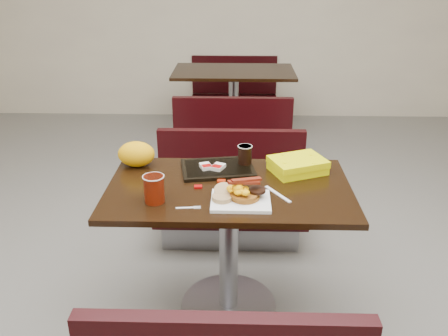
{
  "coord_description": "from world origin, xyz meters",
  "views": [
    {
      "loc": [
        0.03,
        -2.1,
        1.79
      ],
      "look_at": [
        -0.03,
        0.06,
        0.82
      ],
      "focal_mm": 38.05,
      "sensor_mm": 36.0,
      "label": 1
    }
  ],
  "objects_px": {
    "hashbrown_sleeve_left": "(206,166)",
    "hashbrown_sleeve_right": "(218,167)",
    "knife": "(278,194)",
    "coffee_cup_far": "(245,155)",
    "fork": "(185,208)",
    "bench_near_n": "(231,192)",
    "bench_far_s": "(233,131)",
    "coffee_cup_near": "(154,189)",
    "table_far": "(233,107)",
    "pancake_stack": "(245,195)",
    "tray": "(218,168)",
    "paper_bag": "(136,154)",
    "platter": "(241,201)",
    "bench_far_n": "(234,91)",
    "clamshell": "(298,165)",
    "table_near": "(229,250)"
  },
  "relations": [
    {
      "from": "pancake_stack",
      "to": "tray",
      "type": "distance_m",
      "value": 0.37
    },
    {
      "from": "coffee_cup_near",
      "to": "hashbrown_sleeve_right",
      "type": "bearing_deg",
      "value": 50.66
    },
    {
      "from": "bench_far_n",
      "to": "hashbrown_sleeve_left",
      "type": "xyz_separation_m",
      "value": [
        -0.13,
        -3.12,
        0.42
      ]
    },
    {
      "from": "coffee_cup_near",
      "to": "hashbrown_sleeve_left",
      "type": "xyz_separation_m",
      "value": [
        0.21,
        0.35,
        -0.04
      ]
    },
    {
      "from": "bench_near_n",
      "to": "clamshell",
      "type": "relative_size",
      "value": 3.69
    },
    {
      "from": "table_near",
      "to": "hashbrown_sleeve_left",
      "type": "height_order",
      "value": "hashbrown_sleeve_left"
    },
    {
      "from": "pancake_stack",
      "to": "hashbrown_sleeve_right",
      "type": "xyz_separation_m",
      "value": [
        -0.14,
        0.32,
        -0.0
      ]
    },
    {
      "from": "table_near",
      "to": "paper_bag",
      "type": "distance_m",
      "value": 0.71
    },
    {
      "from": "table_near",
      "to": "hashbrown_sleeve_right",
      "type": "height_order",
      "value": "hashbrown_sleeve_right"
    },
    {
      "from": "tray",
      "to": "paper_bag",
      "type": "height_order",
      "value": "paper_bag"
    },
    {
      "from": "table_near",
      "to": "table_far",
      "type": "xyz_separation_m",
      "value": [
        0.0,
        2.6,
        0.0
      ]
    },
    {
      "from": "bench_far_s",
      "to": "coffee_cup_near",
      "type": "distance_m",
      "value": 2.15
    },
    {
      "from": "hashbrown_sleeve_right",
      "to": "knife",
      "type": "bearing_deg",
      "value": -16.34
    },
    {
      "from": "hashbrown_sleeve_right",
      "to": "tray",
      "type": "bearing_deg",
      "value": 122.06
    },
    {
      "from": "tray",
      "to": "hashbrown_sleeve_right",
      "type": "relative_size",
      "value": 4.94
    },
    {
      "from": "fork",
      "to": "knife",
      "type": "relative_size",
      "value": 0.58
    },
    {
      "from": "hashbrown_sleeve_left",
      "to": "knife",
      "type": "bearing_deg",
      "value": -57.1
    },
    {
      "from": "platter",
      "to": "bench_far_n",
      "type": "bearing_deg",
      "value": 91.09
    },
    {
      "from": "bench_far_s",
      "to": "coffee_cup_far",
      "type": "bearing_deg",
      "value": -87.23
    },
    {
      "from": "bench_far_s",
      "to": "bench_near_n",
      "type": "bearing_deg",
      "value": -90.0
    },
    {
      "from": "platter",
      "to": "tray",
      "type": "distance_m",
      "value": 0.38
    },
    {
      "from": "knife",
      "to": "paper_bag",
      "type": "distance_m",
      "value": 0.8
    },
    {
      "from": "hashbrown_sleeve_left",
      "to": "hashbrown_sleeve_right",
      "type": "xyz_separation_m",
      "value": [
        0.07,
        -0.01,
        0.0
      ]
    },
    {
      "from": "bench_far_s",
      "to": "table_far",
      "type": "bearing_deg",
      "value": 90.0
    },
    {
      "from": "knife",
      "to": "coffee_cup_far",
      "type": "relative_size",
      "value": 1.93
    },
    {
      "from": "table_near",
      "to": "hashbrown_sleeve_right",
      "type": "distance_m",
      "value": 0.44
    },
    {
      "from": "table_far",
      "to": "table_near",
      "type": "bearing_deg",
      "value": -90.0
    },
    {
      "from": "bench_near_n",
      "to": "pancake_stack",
      "type": "height_order",
      "value": "pancake_stack"
    },
    {
      "from": "bench_far_n",
      "to": "knife",
      "type": "distance_m",
      "value": 3.41
    },
    {
      "from": "bench_near_n",
      "to": "coffee_cup_near",
      "type": "distance_m",
      "value": 1.04
    },
    {
      "from": "bench_far_n",
      "to": "knife",
      "type": "xyz_separation_m",
      "value": [
        0.23,
        -3.38,
        0.39
      ]
    },
    {
      "from": "bench_far_s",
      "to": "hashbrown_sleeve_right",
      "type": "xyz_separation_m",
      "value": [
        -0.06,
        -1.73,
        0.42
      ]
    },
    {
      "from": "pancake_stack",
      "to": "hashbrown_sleeve_right",
      "type": "relative_size",
      "value": 1.76
    },
    {
      "from": "knife",
      "to": "clamshell",
      "type": "bearing_deg",
      "value": 123.18
    },
    {
      "from": "fork",
      "to": "clamshell",
      "type": "relative_size",
      "value": 0.41
    },
    {
      "from": "pancake_stack",
      "to": "hashbrown_sleeve_left",
      "type": "distance_m",
      "value": 0.39
    },
    {
      "from": "platter",
      "to": "knife",
      "type": "relative_size",
      "value": 1.41
    },
    {
      "from": "platter",
      "to": "hashbrown_sleeve_right",
      "type": "xyz_separation_m",
      "value": [
        -0.12,
        0.34,
        0.02
      ]
    },
    {
      "from": "bench_near_n",
      "to": "coffee_cup_far",
      "type": "height_order",
      "value": "coffee_cup_far"
    },
    {
      "from": "tray",
      "to": "coffee_cup_far",
      "type": "distance_m",
      "value": 0.16
    },
    {
      "from": "bench_far_s",
      "to": "hashbrown_sleeve_right",
      "type": "distance_m",
      "value": 1.78
    },
    {
      "from": "coffee_cup_far",
      "to": "clamshell",
      "type": "xyz_separation_m",
      "value": [
        0.28,
        -0.06,
        -0.03
      ]
    },
    {
      "from": "bench_far_s",
      "to": "coffee_cup_near",
      "type": "relative_size",
      "value": 7.7
    },
    {
      "from": "hashbrown_sleeve_right",
      "to": "coffee_cup_far",
      "type": "height_order",
      "value": "coffee_cup_far"
    },
    {
      "from": "pancake_stack",
      "to": "hashbrown_sleeve_left",
      "type": "relative_size",
      "value": 1.86
    },
    {
      "from": "table_near",
      "to": "knife",
      "type": "distance_m",
      "value": 0.45
    },
    {
      "from": "table_near",
      "to": "bench_far_n",
      "type": "bearing_deg",
      "value": 90.0
    },
    {
      "from": "paper_bag",
      "to": "knife",
      "type": "bearing_deg",
      "value": -23.45
    },
    {
      "from": "bench_far_s",
      "to": "platter",
      "type": "relative_size",
      "value": 3.68
    },
    {
      "from": "tray",
      "to": "paper_bag",
      "type": "xyz_separation_m",
      "value": [
        -0.44,
        0.04,
        0.06
      ]
    }
  ]
}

